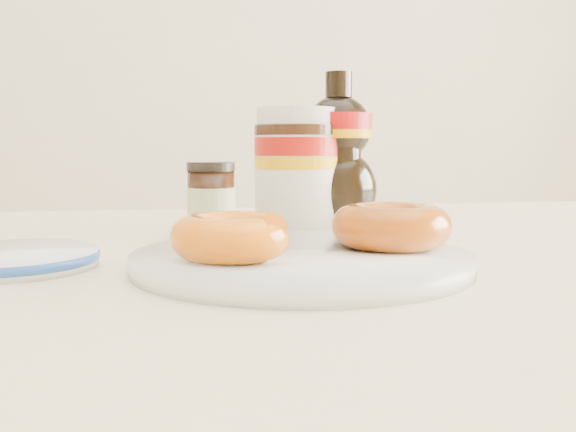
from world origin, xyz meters
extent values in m
cube|color=beige|center=(0.00, 1.75, 1.30)|extent=(3.50, 0.10, 2.60)
cube|color=#F7E8BC|center=(0.00, 0.10, 0.73)|extent=(1.40, 0.90, 0.04)
cylinder|color=white|center=(-0.08, 0.05, 0.76)|extent=(0.26, 0.26, 0.01)
torus|color=white|center=(-0.08, 0.05, 0.76)|extent=(0.26, 0.26, 0.01)
torus|color=orange|center=(-0.13, 0.03, 0.78)|extent=(0.12, 0.12, 0.03)
torus|color=#9D370A|center=(0.00, 0.06, 0.78)|extent=(0.10, 0.10, 0.03)
cylinder|color=white|center=(-0.03, 0.29, 0.81)|extent=(0.10, 0.10, 0.11)
cylinder|color=#800A04|center=(-0.03, 0.29, 0.84)|extent=(0.10, 0.10, 0.02)
cylinder|color=#D89905|center=(-0.03, 0.29, 0.82)|extent=(0.10, 0.10, 0.01)
cylinder|color=black|center=(-0.03, 0.29, 0.86)|extent=(0.10, 0.10, 0.01)
cylinder|color=white|center=(-0.03, 0.29, 0.87)|extent=(0.09, 0.09, 0.02)
cylinder|color=black|center=(-0.13, 0.22, 0.78)|extent=(0.05, 0.05, 0.07)
cylinder|color=beige|center=(-0.13, 0.22, 0.78)|extent=(0.05, 0.05, 0.03)
cylinder|color=black|center=(-0.13, 0.22, 0.82)|extent=(0.05, 0.05, 0.01)
cylinder|color=white|center=(-0.29, 0.10, 0.76)|extent=(0.13, 0.13, 0.01)
torus|color=navy|center=(-0.29, 0.10, 0.76)|extent=(0.13, 0.13, 0.01)
camera|label=1|loc=(-0.19, -0.42, 0.84)|focal=40.00mm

